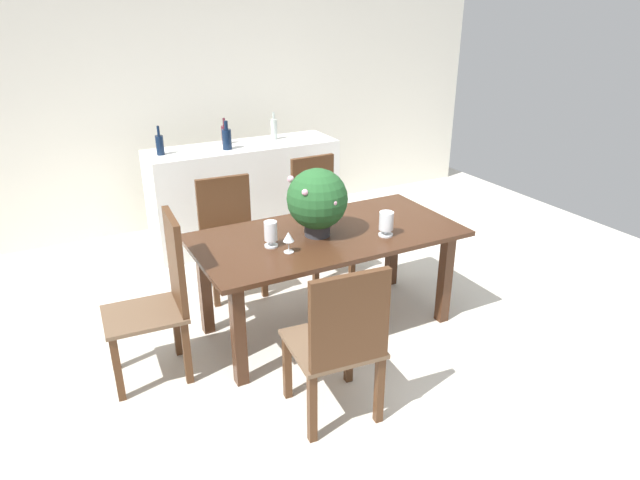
# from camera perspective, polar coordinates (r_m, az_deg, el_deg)

# --- Properties ---
(ground_plane) EXTENTS (7.04, 7.04, 0.00)m
(ground_plane) POSITION_cam_1_polar(r_m,az_deg,el_deg) (4.14, 1.13, -8.98)
(ground_plane) COLOR silver
(back_wall) EXTENTS (6.40, 0.10, 2.60)m
(back_wall) POSITION_cam_1_polar(r_m,az_deg,el_deg) (5.97, -11.35, 14.13)
(back_wall) COLOR silver
(back_wall) RESTS_ON ground
(dining_table) EXTENTS (1.82, 0.91, 0.73)m
(dining_table) POSITION_cam_1_polar(r_m,az_deg,el_deg) (3.89, 0.74, -0.67)
(dining_table) COLOR #422616
(dining_table) RESTS_ON ground
(chair_head_end) EXTENTS (0.51, 0.44, 1.05)m
(chair_head_end) POSITION_cam_1_polar(r_m,az_deg,el_deg) (3.56, -15.73, -5.26)
(chair_head_end) COLOR #4C2D19
(chair_head_end) RESTS_ON ground
(chair_near_left) EXTENTS (0.52, 0.51, 0.97)m
(chair_near_left) POSITION_cam_1_polar(r_m,az_deg,el_deg) (3.05, 2.08, -9.99)
(chair_near_left) COLOR #4C2D19
(chair_near_left) RESTS_ON ground
(chair_far_left) EXTENTS (0.50, 0.46, 0.92)m
(chair_far_left) POSITION_cam_1_polar(r_m,az_deg,el_deg) (4.55, -9.22, 1.13)
(chair_far_left) COLOR #4C2D19
(chair_far_left) RESTS_ON ground
(chair_far_right) EXTENTS (0.44, 0.44, 0.98)m
(chair_far_right) POSITION_cam_1_polar(r_m,az_deg,el_deg) (4.85, -0.19, 3.11)
(chair_far_right) COLOR #4C2D19
(chair_far_right) RESTS_ON ground
(flower_centerpiece) EXTENTS (0.41, 0.41, 0.46)m
(flower_centerpiece) POSITION_cam_1_polar(r_m,az_deg,el_deg) (3.73, -0.28, 4.04)
(flower_centerpiece) COLOR #333338
(flower_centerpiece) RESTS_ON dining_table
(crystal_vase_left) EXTENTS (0.09, 0.09, 0.17)m
(crystal_vase_left) POSITION_cam_1_polar(r_m,az_deg,el_deg) (3.62, -4.99, 0.76)
(crystal_vase_left) COLOR silver
(crystal_vase_left) RESTS_ON dining_table
(crystal_vase_center_near) EXTENTS (0.10, 0.10, 0.17)m
(crystal_vase_center_near) POSITION_cam_1_polar(r_m,az_deg,el_deg) (3.80, 6.70, 1.80)
(crystal_vase_center_near) COLOR silver
(crystal_vase_center_near) RESTS_ON dining_table
(wine_glass) EXTENTS (0.07, 0.07, 0.14)m
(wine_glass) POSITION_cam_1_polar(r_m,az_deg,el_deg) (3.53, -3.20, 0.23)
(wine_glass) COLOR silver
(wine_glass) RESTS_ON dining_table
(kitchen_counter) EXTENTS (1.77, 0.53, 0.95)m
(kitchen_counter) POSITION_cam_1_polar(r_m,az_deg,el_deg) (5.47, -7.57, 4.62)
(kitchen_counter) COLOR white
(kitchen_counter) RESTS_ON ground
(wine_bottle_amber) EXTENTS (0.06, 0.06, 0.26)m
(wine_bottle_amber) POSITION_cam_1_polar(r_m,az_deg,el_deg) (5.51, -4.67, 11.12)
(wine_bottle_amber) COLOR #B2BFB7
(wine_bottle_amber) RESTS_ON kitchen_counter
(wine_bottle_clear) EXTENTS (0.07, 0.07, 0.25)m
(wine_bottle_clear) POSITION_cam_1_polar(r_m,az_deg,el_deg) (5.12, -15.86, 9.26)
(wine_bottle_clear) COLOR #0F1E38
(wine_bottle_clear) RESTS_ON kitchen_counter
(wine_bottle_dark) EXTENTS (0.06, 0.06, 0.24)m
(wine_bottle_dark) POSITION_cam_1_polar(r_m,az_deg,el_deg) (5.39, -9.59, 10.48)
(wine_bottle_dark) COLOR #511E28
(wine_bottle_dark) RESTS_ON kitchen_counter
(wine_bottle_tall) EXTENTS (0.08, 0.08, 0.26)m
(wine_bottle_tall) POSITION_cam_1_polar(r_m,az_deg,el_deg) (5.19, -9.39, 10.07)
(wine_bottle_tall) COLOR #0F1E38
(wine_bottle_tall) RESTS_ON kitchen_counter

